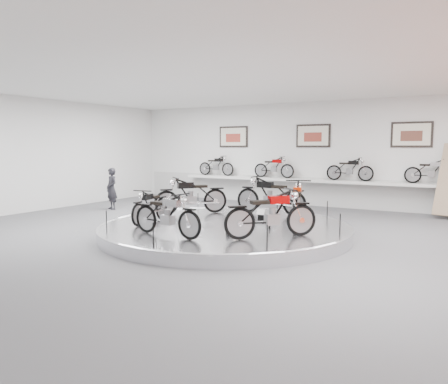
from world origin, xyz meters
The scene contains 22 objects.
floor centered at (0.00, 0.00, 0.00)m, with size 16.00×16.00×0.00m, color #525355.
ceiling centered at (0.00, 0.00, 4.00)m, with size 16.00×16.00×0.00m, color white.
wall_back centered at (0.00, 7.00, 2.00)m, with size 16.00×16.00×0.00m, color silver.
wall_left centered at (-8.00, 0.00, 2.00)m, with size 14.00×14.00×0.00m, color silver.
dado_band centered at (0.00, 6.98, 0.55)m, with size 15.68×0.04×1.10m, color #BCBCBA.
display_platform centered at (0.00, 0.30, 0.15)m, with size 6.40×6.40×0.30m, color silver.
platform_rim centered at (0.00, 0.30, 0.27)m, with size 6.40×6.40×0.10m, color #B2B2BA.
shelf centered at (0.00, 6.70, 1.00)m, with size 11.00×0.55×0.10m, color silver.
poster_left centered at (-3.50, 6.96, 2.70)m, with size 1.35×0.06×0.88m, color silver.
poster_center centered at (0.00, 6.96, 2.70)m, with size 1.35×0.06×0.88m, color silver.
poster_right centered at (3.50, 6.96, 2.70)m, with size 1.35×0.06×0.88m, color silver.
shelf_bike_a centered at (-4.20, 6.70, 1.42)m, with size 1.22×0.42×0.73m, color black, non-canonical shape.
shelf_bike_b centered at (-1.50, 6.70, 1.42)m, with size 1.22×0.42×0.73m, color #7D0001, non-canonical shape.
shelf_bike_c centered at (1.50, 6.70, 1.42)m, with size 1.22×0.42×0.73m, color black, non-canonical shape.
shelf_bike_d centered at (4.20, 6.70, 1.42)m, with size 1.22×0.42×0.73m, color #A7A7AC, non-canonical shape.
bike_a centered at (1.64, 1.12, 0.86)m, with size 1.91×0.68×1.13m, color red, non-canonical shape.
bike_b centered at (0.33, 2.38, 0.86)m, with size 1.91×0.67×1.12m, color black, non-canonical shape.
bike_c centered at (-1.71, 1.25, 0.85)m, with size 1.88×0.66×1.11m, color black, non-canonical shape.
bike_d centered at (-1.84, -0.46, 0.75)m, with size 1.52×0.53×0.89m, color black, non-canonical shape.
bike_e centered at (-0.35, -1.65, 0.79)m, with size 1.67×0.59×0.98m, color #A7A7AC, non-canonical shape.
bike_f centered at (1.72, -0.63, 0.84)m, with size 1.83×0.65×1.08m, color #7D0001, non-canonical shape.
visitor centered at (-5.96, 2.28, 0.76)m, with size 0.55×0.36×1.52m, color black.
Camera 1 is at (5.62, -9.26, 2.30)m, focal length 35.00 mm.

